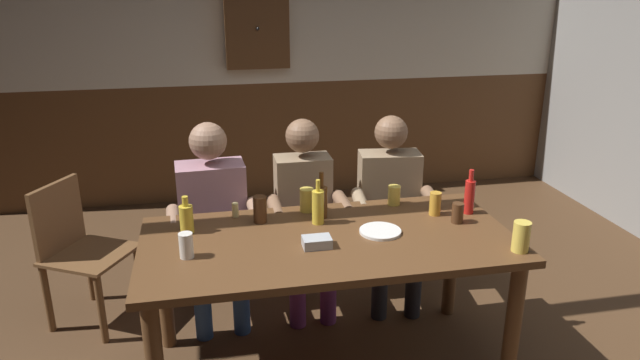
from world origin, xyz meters
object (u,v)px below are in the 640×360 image
pint_glass_6 (521,237)px  bottle_3 (186,218)px  pint_glass_4 (260,209)px  chair_empty_near_left (78,249)px  wall_dart_cabinet (257,28)px  plate_0 (380,231)px  pint_glass_5 (435,204)px  person_0 (213,212)px  pint_glass_0 (186,245)px  person_1 (305,208)px  bottle_0 (321,201)px  pint_glass_2 (307,200)px  bottle_2 (318,206)px  condiment_caddy (317,242)px  bottle_1 (470,196)px  pint_glass_1 (458,213)px  pint_glass_3 (394,195)px  dining_table (328,256)px  person_2 (391,202)px  table_candle (235,210)px

pint_glass_6 → bottle_3: bearing=161.0°
pint_glass_6 → pint_glass_4: bearing=153.3°
chair_empty_near_left → wall_dart_cabinet: wall_dart_cabinet is taller
plate_0 → pint_glass_5: 0.41m
person_0 → bottle_3: person_0 is taller
pint_glass_0 → person_1: bearing=47.1°
wall_dart_cabinet → chair_empty_near_left: bearing=-125.2°
bottle_0 → pint_glass_2: bearing=121.9°
bottle_2 → condiment_caddy: bearing=-102.4°
bottle_3 → pint_glass_6: 1.67m
bottle_1 → bottle_2: (-0.85, 0.03, -0.01)m
bottle_3 → wall_dart_cabinet: (0.63, 2.41, 0.74)m
condiment_caddy → bottle_0: (0.10, 0.36, 0.07)m
condiment_caddy → bottle_3: bearing=154.2°
condiment_caddy → bottle_1: bottle_1 is taller
bottle_2 → pint_glass_1: bearing=-10.8°
person_0 → pint_glass_3: 1.09m
pint_glass_5 → pint_glass_2: bearing=164.2°
person_1 → pint_glass_3: size_ratio=10.75×
bottle_2 → person_0: bearing=137.6°
pint_glass_1 → pint_glass_0: bearing=-174.9°
pint_glass_4 → pint_glass_6: size_ratio=0.97×
pint_glass_1 → person_0: bearing=153.5°
bottle_0 → bottle_1: bearing=-7.6°
person_0 → bottle_1: person_0 is taller
dining_table → person_2: (0.56, 0.67, -0.01)m
pint_glass_1 → chair_empty_near_left: bearing=160.9°
table_candle → pint_glass_1: 1.21m
pint_glass_4 → pint_glass_6: pint_glass_6 is taller
person_1 → pint_glass_4: 0.55m
chair_empty_near_left → bottle_2: bottle_2 is taller
condiment_caddy → pint_glass_3: bearing=40.0°
pint_glass_2 → pint_glass_0: bearing=-145.7°
bottle_0 → pint_glass_5: size_ratio=1.99×
pint_glass_2 → wall_dart_cabinet: size_ratio=0.19×
person_0 → pint_glass_5: bearing=154.0°
bottle_2 → pint_glass_0: (-0.69, -0.27, -0.04)m
person_2 → pint_glass_3: size_ratio=10.70×
plate_0 → person_0: bearing=140.9°
bottle_0 → pint_glass_6: bearing=-35.1°
plate_0 → pint_glass_1: pint_glass_1 is taller
pint_glass_4 → pint_glass_5: (0.96, -0.09, -0.01)m
bottle_3 → plate_0: bearing=-11.8°
dining_table → bottle_0: 0.33m
bottle_3 → pint_glass_1: bearing=-6.5°
plate_0 → pint_glass_6: pint_glass_6 is taller
bottle_2 → bottle_1: bearing=-2.0°
pint_glass_3 → pint_glass_4: pint_glass_4 is taller
person_1 → pint_glass_0: (-0.70, -0.76, 0.17)m
dining_table → pint_glass_1: pint_glass_1 is taller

